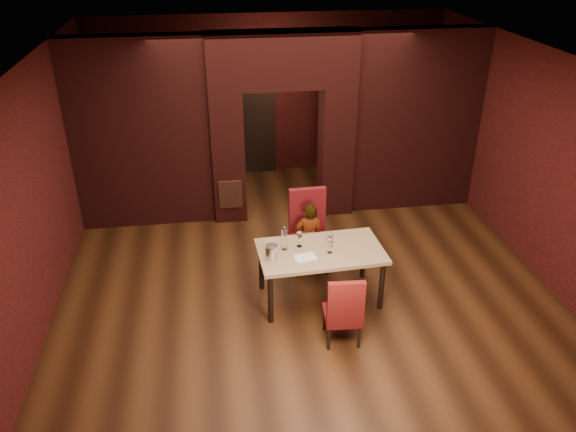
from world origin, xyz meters
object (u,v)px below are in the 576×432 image
object	(u,v)px
wine_glass_a	(300,240)
wine_bucket	(272,252)
potted_plant	(363,245)
chair_near	(342,307)
person_seated	(309,239)
wine_glass_c	(330,246)
water_bottle	(284,238)
wine_glass_b	(331,240)
chair_far	(310,232)
dining_table	(320,274)

from	to	relation	value
wine_glass_a	wine_bucket	world-z (taller)	wine_glass_a
potted_plant	chair_near	bearing A→B (deg)	-112.83
person_seated	chair_near	bearing A→B (deg)	95.78
wine_glass_a	wine_glass_c	size ratio (longest dim) A/B	1.06
wine_glass_c	water_bottle	distance (m)	0.62
person_seated	wine_glass_b	distance (m)	0.70
chair_far	chair_near	xyz separation A→B (m)	(0.10, -1.70, -0.12)
water_bottle	dining_table	bearing A→B (deg)	-11.11
wine_glass_a	wine_glass_c	distance (m)	0.44
dining_table	wine_glass_a	xyz separation A→B (m)	(-0.27, 0.13, 0.50)
wine_glass_c	wine_bucket	xyz separation A→B (m)	(-0.79, -0.04, -0.00)
wine_bucket	person_seated	bearing A→B (deg)	51.15
chair_far	wine_glass_a	world-z (taller)	chair_far
wine_glass_b	wine_bucket	distance (m)	0.86
chair_far	wine_bucket	distance (m)	1.19
wine_bucket	water_bottle	bearing A→B (deg)	47.16
person_seated	wine_glass_b	world-z (taller)	person_seated
chair_far	chair_near	size ratio (longest dim) A/B	1.24
dining_table	wine_glass_b	distance (m)	0.52
dining_table	water_bottle	distance (m)	0.75
wine_glass_a	water_bottle	size ratio (longest dim) A/B	0.63
wine_glass_a	wine_bucket	bearing A→B (deg)	-148.32
person_seated	potted_plant	bearing A→B (deg)	-161.19
water_bottle	potted_plant	distance (m)	1.81
water_bottle	potted_plant	size ratio (longest dim) A/B	0.81
chair_far	wine_glass_a	distance (m)	0.78
wine_glass_a	water_bottle	world-z (taller)	water_bottle
wine_glass_c	potted_plant	bearing A→B (deg)	53.62
wine_glass_b	wine_glass_a	bearing A→B (deg)	172.60
wine_glass_c	chair_near	bearing A→B (deg)	-90.15
person_seated	wine_bucket	world-z (taller)	person_seated
wine_glass_b	wine_glass_c	bearing A→B (deg)	-105.50
person_seated	wine_glass_c	bearing A→B (deg)	101.27
person_seated	wine_bucket	distance (m)	1.08
chair_far	water_bottle	xyz separation A→B (m)	(-0.49, -0.71, 0.35)
dining_table	chair_far	world-z (taller)	chair_far
wine_bucket	potted_plant	xyz separation A→B (m)	(1.58, 1.11, -0.68)
chair_near	wine_glass_a	world-z (taller)	wine_glass_a
wine_glass_b	water_bottle	distance (m)	0.64
chair_far	person_seated	size ratio (longest dim) A/B	1.06
wine_glass_a	wine_bucket	distance (m)	0.49
chair_far	water_bottle	size ratio (longest dim) A/B	3.64
chair_near	wine_glass_b	distance (m)	1.05
wine_glass_a	water_bottle	xyz separation A→B (m)	(-0.21, -0.04, 0.06)
dining_table	wine_bucket	bearing A→B (deg)	-172.56
wine_glass_a	wine_glass_b	size ratio (longest dim) A/B	1.19
dining_table	wine_glass_c	size ratio (longest dim) A/B	8.42
person_seated	wine_glass_a	distance (m)	0.68
wine_glass_b	wine_glass_c	distance (m)	0.17
chair_far	wine_glass_c	world-z (taller)	chair_far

